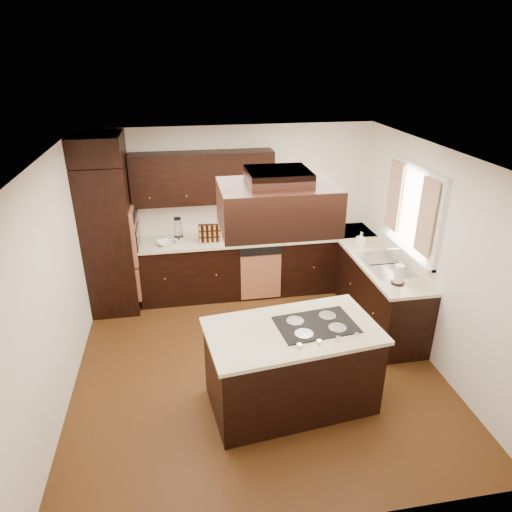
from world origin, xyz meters
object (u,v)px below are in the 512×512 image
object	(u,v)px
oven_column	(110,239)
island	(291,368)
range_hood	(277,207)
spice_rack	(210,233)

from	to	relation	value
oven_column	island	distance (m)	3.20
oven_column	range_hood	world-z (taller)	range_hood
range_hood	spice_rack	world-z (taller)	range_hood
oven_column	spice_rack	bearing A→B (deg)	0.33
oven_column	island	size ratio (longest dim) A/B	1.28
range_hood	island	bearing A→B (deg)	-45.45
oven_column	spice_rack	world-z (taller)	oven_column
oven_column	spice_rack	distance (m)	1.39
spice_rack	island	bearing A→B (deg)	-70.15
oven_column	range_hood	bearing A→B (deg)	-50.26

